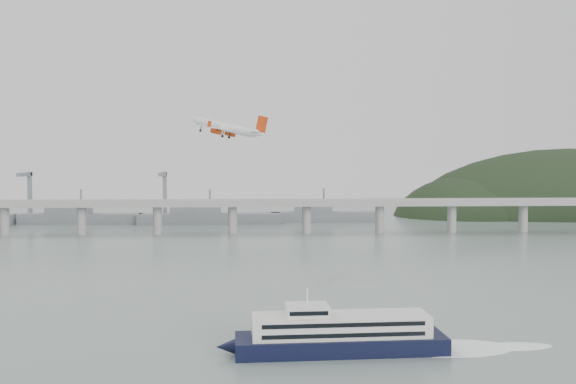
{
  "coord_description": "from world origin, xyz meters",
  "views": [
    {
      "loc": [
        -13.58,
        -209.35,
        50.38
      ],
      "look_at": [
        0.0,
        55.0,
        36.0
      ],
      "focal_mm": 38.0,
      "sensor_mm": 36.0,
      "label": 1
    }
  ],
  "objects": [
    {
      "name": "ferry",
      "position": [
        8.15,
        -53.68,
        4.63
      ],
      "size": [
        90.54,
        17.4,
        17.07
      ],
      "rotation": [
        0.0,
        0.0,
        0.04
      ],
      "color": "black",
      "rests_on": "ground"
    },
    {
      "name": "ground",
      "position": [
        0.0,
        0.0,
        0.0
      ],
      "size": [
        900.0,
        900.0,
        0.0
      ],
      "primitive_type": "plane",
      "color": "slate",
      "rests_on": "ground"
    },
    {
      "name": "airliner",
      "position": [
        -26.89,
        70.82,
        64.55
      ],
      "size": [
        37.5,
        35.63,
        12.14
      ],
      "rotation": [
        0.05,
        -0.22,
        2.63
      ],
      "color": "white",
      "rests_on": "ground"
    },
    {
      "name": "bridge",
      "position": [
        -1.15,
        200.0,
        17.65
      ],
      "size": [
        800.0,
        22.0,
        23.9
      ],
      "color": "gray",
      "rests_on": "ground"
    },
    {
      "name": "distant_fleet",
      "position": [
        -155.36,
        265.08,
        6.22
      ],
      "size": [
        453.0,
        60.9,
        40.0
      ],
      "color": "slate",
      "rests_on": "ground"
    }
  ]
}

